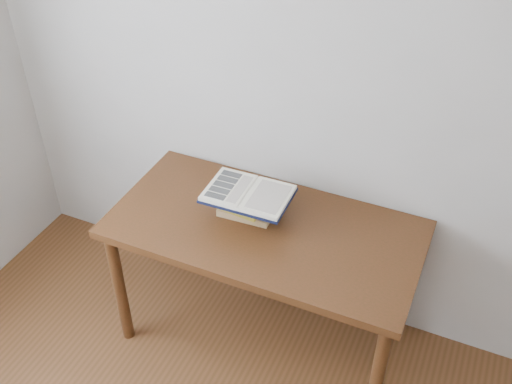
% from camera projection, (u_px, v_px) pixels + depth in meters
% --- Properties ---
extents(room_shell, '(3.54, 3.54, 2.62)m').
position_uv_depth(room_shell, '(18.00, 322.00, 1.21)').
color(room_shell, '#B6B2AC').
rests_on(room_shell, ground).
extents(desk, '(1.43, 0.72, 0.77)m').
position_uv_depth(desk, '(264.00, 242.00, 2.80)').
color(desk, '#4E2513').
rests_on(desk, ground).
extents(book_stack, '(0.27, 0.20, 0.12)m').
position_uv_depth(book_stack, '(244.00, 203.00, 2.78)').
color(book_stack, tan).
rests_on(book_stack, desk).
extents(open_book, '(0.39, 0.28, 0.03)m').
position_uv_depth(open_book, '(248.00, 194.00, 2.71)').
color(open_book, black).
rests_on(open_book, book_stack).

